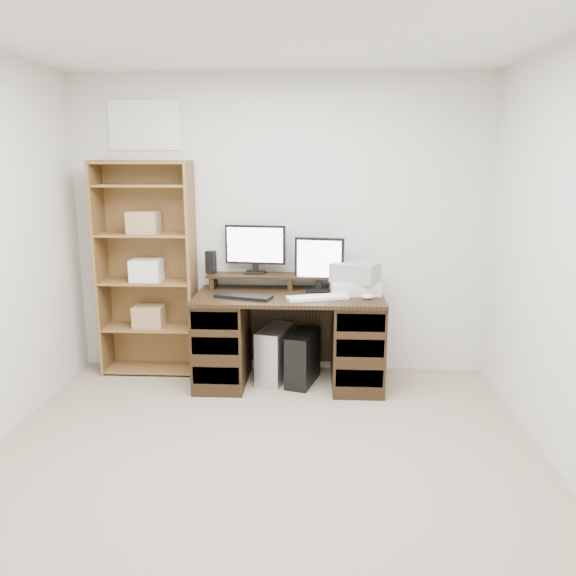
# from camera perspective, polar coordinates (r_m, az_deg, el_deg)

# --- Properties ---
(room) EXTENTS (3.54, 4.04, 2.54)m
(room) POSITION_cam_1_polar(r_m,az_deg,el_deg) (2.80, -3.48, 1.59)
(room) COLOR tan
(room) RESTS_ON ground
(desk) EXTENTS (1.50, 0.70, 0.75)m
(desk) POSITION_cam_1_polar(r_m,az_deg,el_deg) (4.59, 0.13, -5.03)
(desk) COLOR black
(desk) RESTS_ON ground
(riser_shelf) EXTENTS (1.40, 0.22, 0.12)m
(riser_shelf) POSITION_cam_1_polar(r_m,az_deg,el_deg) (4.68, 0.26, 1.05)
(riser_shelf) COLOR black
(riser_shelf) RESTS_ON desk
(monitor_wide) EXTENTS (0.51, 0.15, 0.40)m
(monitor_wide) POSITION_cam_1_polar(r_m,az_deg,el_deg) (4.70, -3.35, 4.22)
(monitor_wide) COLOR black
(monitor_wide) RESTS_ON riser_shelf
(monitor_small) EXTENTS (0.40, 0.18, 0.44)m
(monitor_small) POSITION_cam_1_polar(r_m,az_deg,el_deg) (4.58, 3.19, 2.63)
(monitor_small) COLOR black
(monitor_small) RESTS_ON desk
(speaker) EXTENTS (0.09, 0.09, 0.19)m
(speaker) POSITION_cam_1_polar(r_m,az_deg,el_deg) (4.76, -7.84, 2.63)
(speaker) COLOR black
(speaker) RESTS_ON riser_shelf
(keyboard_black) EXTENTS (0.47, 0.27, 0.02)m
(keyboard_black) POSITION_cam_1_polar(r_m,az_deg,el_deg) (4.39, -4.53, -0.86)
(keyboard_black) COLOR black
(keyboard_black) RESTS_ON desk
(keyboard_white) EXTENTS (0.50, 0.28, 0.02)m
(keyboard_white) POSITION_cam_1_polar(r_m,az_deg,el_deg) (4.35, 3.03, -0.97)
(keyboard_white) COLOR white
(keyboard_white) RESTS_ON desk
(mouse) EXTENTS (0.12, 0.10, 0.04)m
(mouse) POSITION_cam_1_polar(r_m,az_deg,el_deg) (4.38, 8.07, -0.86)
(mouse) COLOR white
(mouse) RESTS_ON desk
(printer) EXTENTS (0.41, 0.32, 0.10)m
(printer) POSITION_cam_1_polar(r_m,az_deg,el_deg) (4.56, 6.81, 0.09)
(printer) COLOR beige
(printer) RESTS_ON desk
(basket) EXTENTS (0.42, 0.37, 0.15)m
(basket) POSITION_cam_1_polar(r_m,az_deg,el_deg) (4.54, 6.85, 1.62)
(basket) COLOR #95989F
(basket) RESTS_ON printer
(tower_silver) EXTENTS (0.32, 0.49, 0.45)m
(tower_silver) POSITION_cam_1_polar(r_m,az_deg,el_deg) (4.70, -1.29, -6.70)
(tower_silver) COLOR silver
(tower_silver) RESTS_ON ground
(tower_black) EXTENTS (0.29, 0.46, 0.43)m
(tower_black) POSITION_cam_1_polar(r_m,az_deg,el_deg) (4.64, 1.51, -7.10)
(tower_black) COLOR black
(tower_black) RESTS_ON ground
(bookshelf) EXTENTS (0.80, 0.30, 1.80)m
(bookshelf) POSITION_cam_1_polar(r_m,az_deg,el_deg) (4.87, -14.10, 2.04)
(bookshelf) COLOR brown
(bookshelf) RESTS_ON ground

